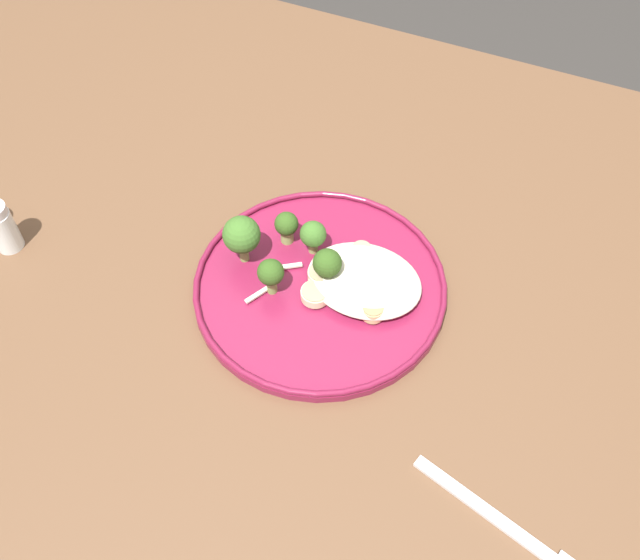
{
  "coord_description": "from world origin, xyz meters",
  "views": [
    {
      "loc": [
        -0.25,
        0.47,
        1.41
      ],
      "look_at": [
        -0.05,
        0.02,
        0.76
      ],
      "focal_mm": 40.38,
      "sensor_mm": 36.0,
      "label": 1
    }
  ],
  "objects_px": {
    "salt_shaker": "(2,227)",
    "broccoli_floret_near_rim": "(274,275)",
    "broccoli_floret_left_leaning": "(242,235)",
    "dinner_fork": "(507,526)",
    "seared_scallop_center_golden": "(315,294)",
    "seared_scallop_rear_pale": "(321,275)",
    "seared_scallop_right_edge": "(361,251)",
    "seared_scallop_front_small": "(385,282)",
    "broccoli_floret_tall_stalk": "(313,235)",
    "broccoli_floret_small_sprig": "(327,265)",
    "seared_scallop_tiny_bay": "(373,311)",
    "seared_scallop_tilted_round": "(357,293)",
    "dinner_plate": "(320,286)",
    "seared_scallop_on_noodles": "(366,281)",
    "broccoli_floret_right_tilted": "(287,226)"
  },
  "relations": [
    {
      "from": "seared_scallop_center_golden",
      "to": "seared_scallop_tiny_bay",
      "type": "distance_m",
      "value": 0.07
    },
    {
      "from": "seared_scallop_center_golden",
      "to": "broccoli_floret_right_tilted",
      "type": "height_order",
      "value": "broccoli_floret_right_tilted"
    },
    {
      "from": "seared_scallop_right_edge",
      "to": "broccoli_floret_left_leaning",
      "type": "xyz_separation_m",
      "value": [
        0.12,
        0.06,
        0.03
      ]
    },
    {
      "from": "seared_scallop_center_golden",
      "to": "dinner_fork",
      "type": "height_order",
      "value": "seared_scallop_center_golden"
    },
    {
      "from": "seared_scallop_front_small",
      "to": "seared_scallop_rear_pale",
      "type": "bearing_deg",
      "value": 16.22
    },
    {
      "from": "seared_scallop_rear_pale",
      "to": "seared_scallop_right_edge",
      "type": "distance_m",
      "value": 0.06
    },
    {
      "from": "seared_scallop_front_small",
      "to": "seared_scallop_rear_pale",
      "type": "height_order",
      "value": "same"
    },
    {
      "from": "dinner_plate",
      "to": "broccoli_floret_tall_stalk",
      "type": "relative_size",
      "value": 6.3
    },
    {
      "from": "dinner_plate",
      "to": "seared_scallop_right_edge",
      "type": "distance_m",
      "value": 0.06
    },
    {
      "from": "broccoli_floret_left_leaning",
      "to": "broccoli_floret_near_rim",
      "type": "xyz_separation_m",
      "value": [
        -0.05,
        0.03,
        -0.01
      ]
    },
    {
      "from": "dinner_fork",
      "to": "salt_shaker",
      "type": "xyz_separation_m",
      "value": [
        0.64,
        -0.09,
        0.03
      ]
    },
    {
      "from": "seared_scallop_center_golden",
      "to": "broccoli_floret_near_rim",
      "type": "bearing_deg",
      "value": 11.17
    },
    {
      "from": "seared_scallop_front_small",
      "to": "salt_shaker",
      "type": "height_order",
      "value": "salt_shaker"
    },
    {
      "from": "seared_scallop_on_noodles",
      "to": "broccoli_floret_near_rim",
      "type": "relative_size",
      "value": 0.51
    },
    {
      "from": "seared_scallop_tilted_round",
      "to": "salt_shaker",
      "type": "relative_size",
      "value": 0.38
    },
    {
      "from": "seared_scallop_tiny_bay",
      "to": "seared_scallop_on_noodles",
      "type": "bearing_deg",
      "value": -58.57
    },
    {
      "from": "dinner_plate",
      "to": "seared_scallop_on_noodles",
      "type": "bearing_deg",
      "value": -156.96
    },
    {
      "from": "seared_scallop_front_small",
      "to": "broccoli_floret_left_leaning",
      "type": "bearing_deg",
      "value": 9.04
    },
    {
      "from": "broccoli_floret_small_sprig",
      "to": "dinner_fork",
      "type": "bearing_deg",
      "value": 144.91
    },
    {
      "from": "dinner_plate",
      "to": "dinner_fork",
      "type": "xyz_separation_m",
      "value": [
        -0.27,
        0.18,
        -0.01
      ]
    },
    {
      "from": "broccoli_floret_right_tilted",
      "to": "broccoli_floret_near_rim",
      "type": "bearing_deg",
      "value": 105.48
    },
    {
      "from": "salt_shaker",
      "to": "broccoli_floret_near_rim",
      "type": "bearing_deg",
      "value": -169.48
    },
    {
      "from": "seared_scallop_tiny_bay",
      "to": "broccoli_floret_left_leaning",
      "type": "bearing_deg",
      "value": -5.37
    },
    {
      "from": "seared_scallop_front_small",
      "to": "broccoli_floret_left_leaning",
      "type": "xyz_separation_m",
      "value": [
        0.17,
        0.03,
        0.03
      ]
    },
    {
      "from": "broccoli_floret_near_rim",
      "to": "broccoli_floret_tall_stalk",
      "type": "bearing_deg",
      "value": -101.31
    },
    {
      "from": "seared_scallop_front_small",
      "to": "broccoli_floret_right_tilted",
      "type": "height_order",
      "value": "broccoli_floret_right_tilted"
    },
    {
      "from": "salt_shaker",
      "to": "dinner_fork",
      "type": "bearing_deg",
      "value": 172.07
    },
    {
      "from": "salt_shaker",
      "to": "broccoli_floret_left_leaning",
      "type": "bearing_deg",
      "value": -161.89
    },
    {
      "from": "broccoli_floret_left_leaning",
      "to": "seared_scallop_on_noodles",
      "type": "bearing_deg",
      "value": -171.77
    },
    {
      "from": "seared_scallop_tilted_round",
      "to": "seared_scallop_right_edge",
      "type": "bearing_deg",
      "value": -72.92
    },
    {
      "from": "broccoli_floret_small_sprig",
      "to": "dinner_fork",
      "type": "relative_size",
      "value": 0.3
    },
    {
      "from": "seared_scallop_right_edge",
      "to": "seared_scallop_tiny_bay",
      "type": "xyz_separation_m",
      "value": [
        -0.04,
        0.07,
        0.0
      ]
    },
    {
      "from": "seared_scallop_on_noodles",
      "to": "broccoli_floret_tall_stalk",
      "type": "xyz_separation_m",
      "value": [
        0.08,
        -0.02,
        0.02
      ]
    },
    {
      "from": "seared_scallop_on_noodles",
      "to": "salt_shaker",
      "type": "relative_size",
      "value": 0.38
    },
    {
      "from": "seared_scallop_rear_pale",
      "to": "broccoli_floret_left_leaning",
      "type": "xyz_separation_m",
      "value": [
        0.1,
        0.01,
        0.03
      ]
    },
    {
      "from": "seared_scallop_tilted_round",
      "to": "broccoli_floret_left_leaning",
      "type": "bearing_deg",
      "value": -0.34
    },
    {
      "from": "seared_scallop_tilted_round",
      "to": "broccoli_floret_small_sprig",
      "type": "distance_m",
      "value": 0.05
    },
    {
      "from": "broccoli_floret_left_leaning",
      "to": "dinner_fork",
      "type": "distance_m",
      "value": 0.41
    },
    {
      "from": "seared_scallop_center_golden",
      "to": "seared_scallop_right_edge",
      "type": "relative_size",
      "value": 1.37
    },
    {
      "from": "seared_scallop_right_edge",
      "to": "dinner_fork",
      "type": "distance_m",
      "value": 0.34
    },
    {
      "from": "seared_scallop_front_small",
      "to": "broccoli_floret_tall_stalk",
      "type": "xyz_separation_m",
      "value": [
        0.1,
        -0.02,
        0.02
      ]
    },
    {
      "from": "seared_scallop_center_golden",
      "to": "salt_shaker",
      "type": "relative_size",
      "value": 0.49
    },
    {
      "from": "seared_scallop_tilted_round",
      "to": "seared_scallop_front_small",
      "type": "bearing_deg",
      "value": -130.46
    },
    {
      "from": "seared_scallop_tilted_round",
      "to": "dinner_fork",
      "type": "relative_size",
      "value": 0.14
    },
    {
      "from": "broccoli_floret_right_tilted",
      "to": "dinner_fork",
      "type": "distance_m",
      "value": 0.4
    },
    {
      "from": "seared_scallop_rear_pale",
      "to": "salt_shaker",
      "type": "relative_size",
      "value": 0.46
    },
    {
      "from": "seared_scallop_on_noodles",
      "to": "salt_shaker",
      "type": "distance_m",
      "value": 0.43
    },
    {
      "from": "broccoli_floret_tall_stalk",
      "to": "broccoli_floret_small_sprig",
      "type": "relative_size",
      "value": 0.84
    },
    {
      "from": "seared_scallop_center_golden",
      "to": "broccoli_floret_tall_stalk",
      "type": "height_order",
      "value": "broccoli_floret_tall_stalk"
    },
    {
      "from": "seared_scallop_right_edge",
      "to": "dinner_fork",
      "type": "relative_size",
      "value": 0.13
    }
  ]
}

